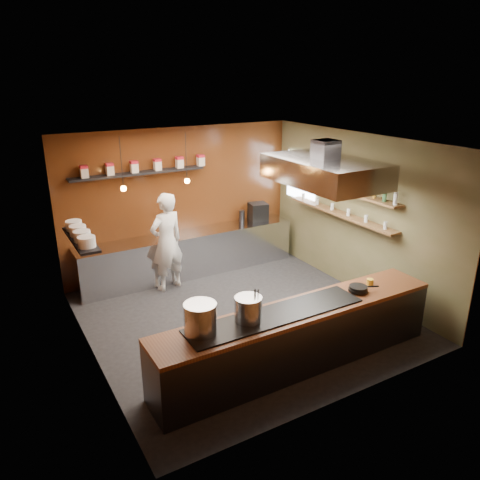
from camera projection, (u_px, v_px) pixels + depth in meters
floor at (242, 317)px, 8.10m from camera, size 5.00×5.00×0.00m
back_wall at (181, 201)px, 9.63m from camera, size 5.00×0.00×5.00m
left_wall at (85, 266)px, 6.42m from camera, size 0.00×5.00×5.00m
right_wall at (357, 214)px, 8.77m from camera, size 0.00×5.00×5.00m
ceiling at (242, 143)px, 7.08m from camera, size 5.00×5.00×0.00m
window_pane at (301, 177)px, 9.99m from camera, size 0.00×1.00×1.00m
prep_counter at (190, 254)px, 9.72m from camera, size 4.60×0.65×0.90m
pass_counter at (299, 337)px, 6.64m from camera, size 4.40×0.72×0.94m
tin_shelf at (139, 173)px, 8.86m from camera, size 2.60×0.26×0.04m
plate_shelf at (81, 239)px, 7.29m from camera, size 0.30×1.40×0.04m
bottle_shelf_upper at (342, 190)px, 8.79m from camera, size 0.26×2.80×0.04m
bottle_shelf_lower at (340, 214)px, 8.95m from camera, size 0.26×2.80×0.04m
extractor_hood at (324, 171)px, 7.54m from camera, size 1.20×2.00×0.72m
pendant_left at (123, 186)px, 8.10m from camera, size 0.10×0.10×0.95m
pendant_right at (187, 178)px, 8.66m from camera, size 0.10×0.10×0.95m
storage_tins at (146, 166)px, 8.88m from camera, size 2.43×0.13×0.22m
plate_stacks at (80, 233)px, 7.26m from camera, size 0.26×1.16×0.16m
bottles at (342, 182)px, 8.75m from camera, size 0.06×2.66×0.24m
wine_glasses at (340, 209)px, 8.92m from camera, size 0.07×2.37×0.13m
stockpot_large at (200, 318)px, 5.77m from camera, size 0.42×0.42×0.40m
stockpot_small at (248, 309)px, 6.07m from camera, size 0.37×0.37×0.34m
utensil_crock at (256, 311)px, 6.16m from camera, size 0.20×0.20×0.20m
frying_pan at (358, 288)px, 6.95m from camera, size 0.44×0.29×0.07m
butter_jar at (370, 282)px, 7.19m from camera, size 0.12×0.12×0.09m
espresso_machine at (258, 211)px, 10.37m from camera, size 0.44×0.43×0.38m
chef at (167, 242)px, 8.89m from camera, size 0.79×0.61×1.92m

